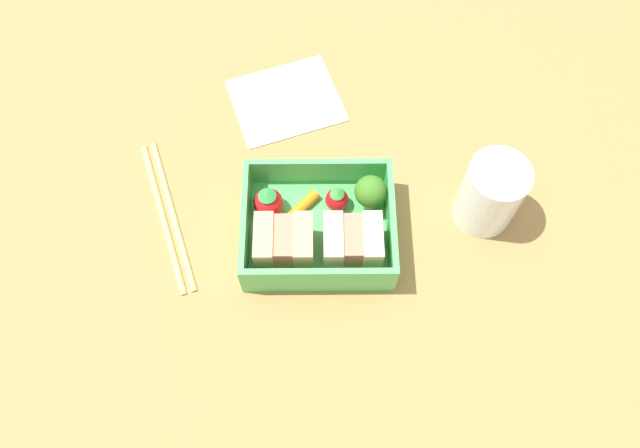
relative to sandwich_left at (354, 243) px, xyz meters
The scene contains 12 objects.
ground_plane 6.10cm from the sandwich_left, 35.71° to the right, with size 120.00×120.00×2.00cm, color olive.
bento_tray 5.04cm from the sandwich_left, 35.71° to the right, with size 15.26×12.55×1.20cm, color #4CB45B.
bento_rim 4.16cm from the sandwich_left, 35.71° to the right, with size 15.26×12.55×3.83cm.
sandwich_left is the anchor object (origin of this frame).
sandwich_center_left 6.73cm from the sandwich_left, ahead, with size 5.70×4.84×4.54cm.
broccoli_floret 5.75cm from the sandwich_left, 110.03° to the right, with size 3.35×3.35×4.52cm.
strawberry_far_left 5.59cm from the sandwich_left, 75.23° to the right, with size 2.45×2.45×3.05cm.
carrot_stick_far_left 7.21cm from the sandwich_left, 42.94° to the right, with size 1.13×1.13×4.54cm, color orange.
strawberry_left 9.77cm from the sandwich_left, 29.76° to the right, with size 3.08×3.08×3.68cm.
chopstick_pair 20.21cm from the sandwich_left, 13.94° to the right, with size 7.69×18.07×0.70cm.
drinking_glass 14.89cm from the sandwich_left, 160.61° to the right, with size 6.16×6.16×8.49cm, color white.
folded_napkin 21.06cm from the sandwich_left, 70.33° to the right, with size 11.99×10.00×0.40cm, color white.
Camera 1 is at (0.19, 26.84, 59.68)cm, focal length 35.00 mm.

